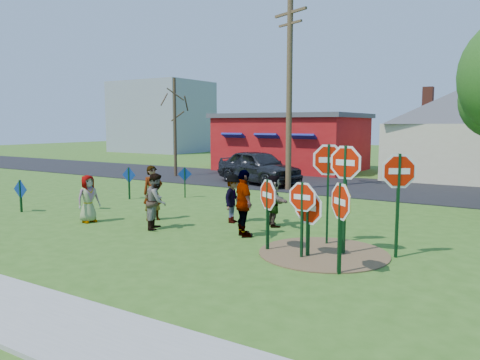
% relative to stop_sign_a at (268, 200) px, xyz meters
% --- Properties ---
extents(ground, '(120.00, 120.00, 0.00)m').
position_rel_stop_sign_a_xyz_m(ground, '(-3.17, 1.46, -1.30)').
color(ground, '#35611B').
rests_on(ground, ground).
extents(road, '(120.00, 7.50, 0.04)m').
position_rel_stop_sign_a_xyz_m(road, '(-3.17, 12.96, -1.28)').
color(road, black).
rests_on(road, ground).
extents(dirt_patch, '(3.20, 3.20, 0.03)m').
position_rel_stop_sign_a_xyz_m(dirt_patch, '(1.33, 0.46, -1.28)').
color(dirt_patch, brown).
rests_on(dirt_patch, ground).
extents(red_building, '(9.40, 7.69, 3.90)m').
position_rel_stop_sign_a_xyz_m(red_building, '(-8.67, 19.45, 0.67)').
color(red_building, '#A71012').
rests_on(red_building, ground).
extents(cream_house, '(9.40, 9.40, 6.50)m').
position_rel_stop_sign_a_xyz_m(cream_house, '(2.33, 19.46, 1.63)').
color(cream_house, beige).
rests_on(cream_house, ground).
extents(distant_building, '(10.00, 8.00, 8.00)m').
position_rel_stop_sign_a_xyz_m(distant_building, '(-31.17, 31.46, 2.70)').
color(distant_building, '#8C939E').
rests_on(distant_building, ground).
extents(stop_sign_a, '(0.91, 0.59, 1.96)m').
position_rel_stop_sign_a_xyz_m(stop_sign_a, '(0.00, 0.00, 0.00)').
color(stop_sign_a, '#0E3417').
rests_on(stop_sign_a, ground).
extents(stop_sign_b, '(1.06, 0.43, 2.82)m').
position_rel_stop_sign_a_xyz_m(stop_sign_b, '(1.05, 1.36, 0.73)').
color(stop_sign_b, '#0E3417').
rests_on(stop_sign_b, ground).
extents(stop_sign_c, '(1.11, 0.20, 2.83)m').
position_rel_stop_sign_a_xyz_m(stop_sign_c, '(1.77, 0.65, 0.68)').
color(stop_sign_c, '#0E3417').
rests_on(stop_sign_c, ground).
extents(stop_sign_d, '(0.98, 0.60, 2.65)m').
position_rel_stop_sign_a_xyz_m(stop_sign_d, '(2.92, 1.07, 0.59)').
color(stop_sign_d, '#0E3417').
rests_on(stop_sign_d, ground).
extents(stop_sign_e, '(1.11, 0.37, 1.79)m').
position_rel_stop_sign_a_xyz_m(stop_sign_e, '(1.09, 0.02, -0.17)').
color(stop_sign_e, '#0E3417').
rests_on(stop_sign_e, ground).
extents(stop_sign_f, '(0.82, 0.74, 2.11)m').
position_rel_stop_sign_a_xyz_m(stop_sign_f, '(2.21, -0.86, 0.15)').
color(stop_sign_f, '#0E3417').
rests_on(stop_sign_f, ground).
extents(stop_sign_g, '(0.97, 0.07, 1.96)m').
position_rel_stop_sign_a_xyz_m(stop_sign_g, '(1.03, -0.19, 0.03)').
color(stop_sign_g, '#0E3417').
rests_on(stop_sign_g, ground).
extents(blue_diamond_a, '(0.71, 0.07, 1.19)m').
position_rel_stop_sign_a_xyz_m(blue_diamond_a, '(-10.11, -0.18, -0.58)').
color(blue_diamond_a, '#0E3417').
rests_on(blue_diamond_a, ground).
extents(blue_diamond_b, '(0.58, 0.06, 1.13)m').
position_rel_stop_sign_a_xyz_m(blue_diamond_b, '(-8.38, 1.43, -0.60)').
color(blue_diamond_b, '#0E3417').
rests_on(blue_diamond_b, ground).
extents(blue_diamond_c, '(0.68, 0.11, 1.38)m').
position_rel_stop_sign_a_xyz_m(blue_diamond_c, '(-8.90, 4.02, -0.44)').
color(blue_diamond_c, '#0E3417').
rests_on(blue_diamond_c, ground).
extents(blue_diamond_d, '(0.53, 0.33, 1.34)m').
position_rel_stop_sign_a_xyz_m(blue_diamond_d, '(-7.15, 5.61, -0.46)').
color(blue_diamond_d, '#0E3417').
rests_on(blue_diamond_d, ground).
extents(person_a, '(0.64, 0.84, 1.55)m').
position_rel_stop_sign_a_xyz_m(person_a, '(-6.60, -0.08, -0.52)').
color(person_a, '#475995').
rests_on(person_a, ground).
extents(person_b, '(0.71, 0.80, 1.83)m').
position_rel_stop_sign_a_xyz_m(person_b, '(-5.04, 1.28, -0.38)').
color(person_b, '#267158').
rests_on(person_b, ground).
extents(person_c, '(0.95, 1.03, 1.71)m').
position_rel_stop_sign_a_xyz_m(person_c, '(-4.07, 0.38, -0.44)').
color(person_c, brown).
rests_on(person_c, ground).
extents(person_d, '(0.74, 1.10, 1.58)m').
position_rel_stop_sign_a_xyz_m(person_d, '(-2.56, 2.37, -0.51)').
color(person_d, '#302F34').
rests_on(person_d, ground).
extents(person_e, '(1.16, 1.08, 1.92)m').
position_rel_stop_sign_a_xyz_m(person_e, '(-1.27, 0.92, -0.34)').
color(person_e, '#3E2950').
rests_on(person_e, ground).
extents(person_f, '(1.40, 1.39, 1.62)m').
position_rel_stop_sign_a_xyz_m(person_f, '(-1.21, 2.59, -0.49)').
color(person_f, '#1E4C29').
rests_on(person_f, ground).
extents(suv, '(5.61, 3.75, 1.78)m').
position_rel_stop_sign_a_xyz_m(suv, '(-6.76, 11.36, -0.37)').
color(suv, '#2D2E32').
rests_on(suv, road).
extents(utility_pole, '(2.05, 1.00, 8.94)m').
position_rel_stop_sign_a_xyz_m(utility_pole, '(-4.39, 10.13, 3.41)').
color(utility_pole, '#4C3823').
rests_on(utility_pole, ground).
extents(bare_tree_west, '(1.80, 1.80, 5.93)m').
position_rel_stop_sign_a_xyz_m(bare_tree_west, '(-12.81, 11.78, 2.54)').
color(bare_tree_west, '#382819').
rests_on(bare_tree_west, ground).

